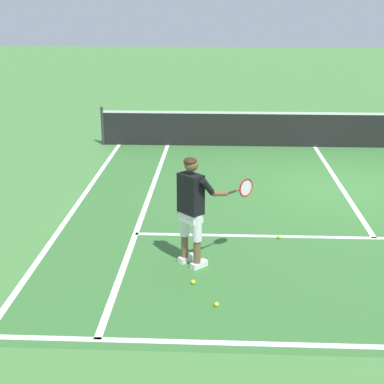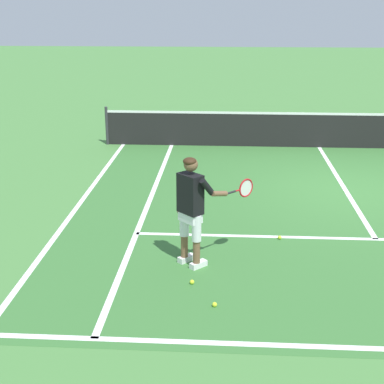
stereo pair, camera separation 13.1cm
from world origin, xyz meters
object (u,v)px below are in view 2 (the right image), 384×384
Objects in this scene: tennis_ball_by_baseline at (280,237)px; tennis_ball_near_feet at (215,305)px; tennis_ball_mid_court at (192,282)px; tennis_player at (192,204)px.

tennis_ball_near_feet is at bearing -114.43° from tennis_ball_by_baseline.
tennis_ball_by_baseline is (1.05, 2.32, 0.00)m from tennis_ball_near_feet.
tennis_ball_by_baseline is 2.20m from tennis_ball_mid_court.
tennis_player is at bearing -143.31° from tennis_ball_by_baseline.
tennis_ball_by_baseline is at bearing 50.73° from tennis_ball_mid_court.
tennis_ball_mid_court is at bearing 118.90° from tennis_ball_near_feet.
tennis_ball_near_feet is at bearing -61.10° from tennis_ball_mid_court.
tennis_player is 2.02m from tennis_ball_by_baseline.
tennis_player is 1.62m from tennis_ball_near_feet.
tennis_ball_near_feet is 1.00× the size of tennis_ball_by_baseline.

